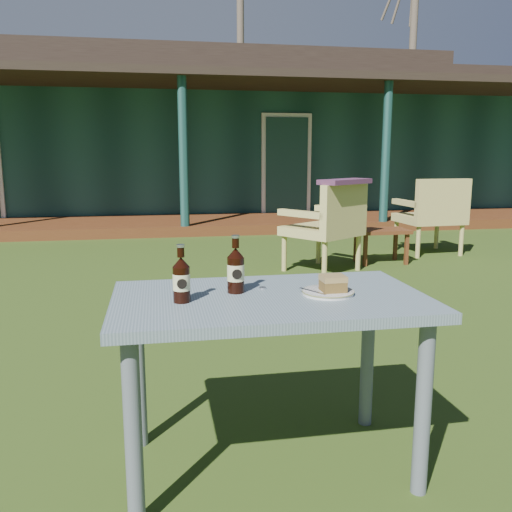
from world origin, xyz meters
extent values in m
plane|color=#334916|center=(0.00, 0.00, 0.00)|extent=(80.00, 80.00, 0.00)
cube|color=#183E39|center=(0.00, 9.50, 1.30)|extent=(15.00, 6.00, 2.60)
cube|color=black|center=(0.00, 9.50, 2.75)|extent=(15.80, 6.80, 0.30)
cube|color=black|center=(0.00, 9.50, 3.15)|extent=(12.00, 3.50, 0.60)
cube|color=#552B14|center=(0.00, 5.60, 0.08)|extent=(15.00, 1.80, 0.16)
cube|color=black|center=(0.00, 5.60, 2.45)|extent=(15.40, 2.00, 0.12)
cylinder|color=#183E39|center=(0.00, 4.80, 1.23)|extent=(0.14, 0.14, 2.45)
cylinder|color=#183E39|center=(3.25, 4.80, 1.23)|extent=(0.14, 0.14, 2.45)
cube|color=white|center=(2.00, 6.48, 1.00)|extent=(0.95, 0.06, 2.00)
cube|color=#193D38|center=(2.00, 6.45, 1.00)|extent=(0.80, 0.04, 1.85)
cylinder|color=brown|center=(3.00, 18.50, 4.75)|extent=(0.28, 0.28, 9.50)
cylinder|color=brown|center=(9.50, 17.00, 5.50)|extent=(0.28, 0.28, 11.00)
cube|color=slate|center=(0.00, -1.60, 0.70)|extent=(1.20, 0.70, 0.04)
cylinder|color=slate|center=(-0.52, -1.87, 0.34)|extent=(0.06, 0.06, 0.68)
cylinder|color=slate|center=(0.52, -1.87, 0.34)|extent=(0.06, 0.06, 0.68)
cylinder|color=slate|center=(-0.52, -1.33, 0.34)|extent=(0.06, 0.06, 0.68)
cylinder|color=slate|center=(0.52, -1.33, 0.34)|extent=(0.06, 0.06, 0.68)
cylinder|color=silver|center=(0.23, -1.62, 0.73)|extent=(0.20, 0.20, 0.01)
cylinder|color=olive|center=(0.23, -1.62, 0.73)|extent=(0.20, 0.20, 0.00)
cube|color=brown|center=(0.24, -1.63, 0.75)|extent=(0.09, 0.08, 0.04)
cube|color=olive|center=(0.24, -1.63, 0.79)|extent=(0.09, 0.09, 0.02)
cube|color=silver|center=(0.16, -1.63, 0.74)|extent=(0.08, 0.13, 0.00)
cylinder|color=black|center=(-0.12, -1.53, 0.79)|extent=(0.07, 0.07, 0.14)
cone|color=black|center=(-0.12, -1.53, 0.88)|extent=(0.07, 0.07, 0.04)
cylinder|color=black|center=(-0.12, -1.53, 0.92)|extent=(0.03, 0.03, 0.04)
cylinder|color=silver|center=(-0.12, -1.53, 0.94)|extent=(0.03, 0.03, 0.01)
cylinder|color=beige|center=(-0.12, -1.53, 0.80)|extent=(0.07, 0.07, 0.06)
cylinder|color=black|center=(-0.12, -1.56, 0.80)|extent=(0.04, 0.00, 0.04)
cylinder|color=black|center=(-0.34, -1.63, 0.79)|extent=(0.06, 0.06, 0.13)
cone|color=black|center=(-0.34, -1.63, 0.87)|extent=(0.06, 0.06, 0.04)
cylinder|color=black|center=(-0.34, -1.63, 0.91)|extent=(0.03, 0.03, 0.04)
cylinder|color=silver|center=(-0.34, -1.63, 0.93)|extent=(0.03, 0.03, 0.01)
cylinder|color=beige|center=(-0.34, -1.63, 0.80)|extent=(0.06, 0.06, 0.06)
cylinder|color=black|center=(-0.34, -1.66, 0.80)|extent=(0.04, 0.00, 0.04)
cylinder|color=silver|center=(-0.01, -1.49, 0.72)|extent=(0.03, 0.03, 0.01)
cube|color=tan|center=(1.33, 2.00, 0.44)|extent=(0.96, 0.95, 0.10)
cube|color=tan|center=(1.49, 1.76, 0.72)|extent=(0.63, 0.47, 0.46)
cube|color=tan|center=(1.57, 2.20, 0.65)|extent=(0.41, 0.55, 0.07)
cube|color=tan|center=(1.06, 1.84, 0.65)|extent=(0.41, 0.55, 0.07)
cylinder|color=tan|center=(1.42, 2.40, 0.20)|extent=(0.06, 0.06, 0.39)
cylinder|color=tan|center=(0.93, 2.06, 0.20)|extent=(0.06, 0.06, 0.39)
cylinder|color=tan|center=(1.73, 1.94, 0.20)|extent=(0.06, 0.06, 0.39)
cylinder|color=tan|center=(1.24, 1.60, 0.20)|extent=(0.06, 0.06, 0.39)
cube|color=tan|center=(2.99, 2.79, 0.44)|extent=(0.75, 0.71, 0.10)
cube|color=tan|center=(3.01, 2.50, 0.73)|extent=(0.71, 0.13, 0.47)
cube|color=tan|center=(3.31, 2.83, 0.65)|extent=(0.11, 0.63, 0.07)
cube|color=tan|center=(2.68, 2.79, 0.65)|extent=(0.11, 0.63, 0.07)
cylinder|color=tan|center=(3.28, 3.08, 0.20)|extent=(0.06, 0.06, 0.39)
cylinder|color=tan|center=(2.68, 3.05, 0.20)|extent=(0.06, 0.06, 0.39)
cylinder|color=tan|center=(3.31, 2.53, 0.20)|extent=(0.06, 0.06, 0.39)
cylinder|color=tan|center=(2.71, 2.49, 0.20)|extent=(0.06, 0.06, 0.39)
cube|color=#542A49|center=(1.49, 1.76, 0.98)|extent=(0.67, 0.56, 0.05)
cube|color=#552B14|center=(2.13, 2.28, 0.38)|extent=(0.60, 0.40, 0.04)
cube|color=#552B14|center=(1.88, 2.13, 0.18)|extent=(0.04, 0.04, 0.36)
cube|color=#552B14|center=(2.38, 2.13, 0.18)|extent=(0.04, 0.04, 0.36)
cube|color=#552B14|center=(1.88, 2.43, 0.18)|extent=(0.04, 0.04, 0.36)
cube|color=#552B14|center=(2.38, 2.43, 0.18)|extent=(0.04, 0.04, 0.36)
camera|label=1|loc=(-0.42, -3.58, 1.26)|focal=38.00mm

